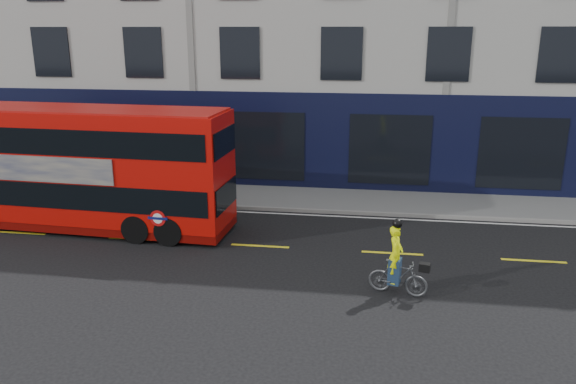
# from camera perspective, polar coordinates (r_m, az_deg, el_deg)

# --- Properties ---
(ground) EXTENTS (120.00, 120.00, 0.00)m
(ground) POSITION_cam_1_polar(r_m,az_deg,el_deg) (17.20, -17.13, -6.38)
(ground) COLOR black
(ground) RESTS_ON ground
(pavement) EXTENTS (60.00, 3.00, 0.12)m
(pavement) POSITION_cam_1_polar(r_m,az_deg,el_deg) (22.87, -10.31, -0.17)
(pavement) COLOR slate
(pavement) RESTS_ON ground
(kerb) EXTENTS (60.00, 0.12, 0.13)m
(kerb) POSITION_cam_1_polar(r_m,az_deg,el_deg) (21.51, -11.56, -1.26)
(kerb) COLOR gray
(kerb) RESTS_ON ground
(building_terrace) EXTENTS (50.00, 10.07, 15.00)m
(building_terrace) POSITION_cam_1_polar(r_m,az_deg,el_deg) (28.17, -6.78, 18.30)
(building_terrace) COLOR #A8A69E
(building_terrace) RESTS_ON ground
(road_edge_line) EXTENTS (58.00, 0.10, 0.01)m
(road_edge_line) POSITION_cam_1_polar(r_m,az_deg,el_deg) (21.26, -11.82, -1.66)
(road_edge_line) COLOR silver
(road_edge_line) RESTS_ON ground
(lane_dashes) EXTENTS (58.00, 0.12, 0.01)m
(lane_dashes) POSITION_cam_1_polar(r_m,az_deg,el_deg) (18.46, -15.18, -4.64)
(lane_dashes) COLOR yellow
(lane_dashes) RESTS_ON ground
(bus) EXTENTS (10.06, 2.79, 4.01)m
(bus) POSITION_cam_1_polar(r_m,az_deg,el_deg) (19.53, -20.28, 2.34)
(bus) COLOR red
(bus) RESTS_ON ground
(cyclist) EXTENTS (1.55, 0.76, 1.98)m
(cyclist) POSITION_cam_1_polar(r_m,az_deg,el_deg) (14.30, 11.05, -7.73)
(cyclist) COLOR #4D4F52
(cyclist) RESTS_ON ground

